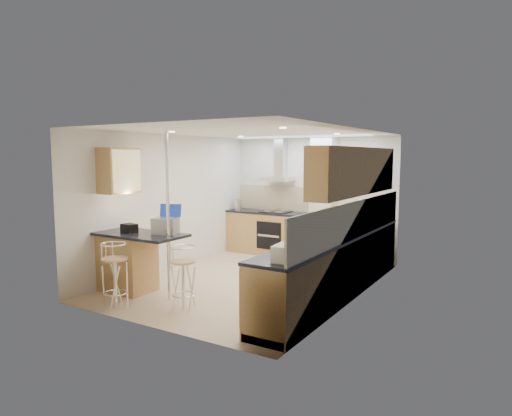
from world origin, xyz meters
The scene contains 16 objects.
ground centered at (0.00, 0.00, 0.00)m, with size 4.80×4.80×0.00m, color beige.
room_shell centered at (0.32, 0.38, 1.54)m, with size 3.64×4.84×2.51m.
right_counter centered at (1.50, 0.00, 0.46)m, with size 0.63×4.40×0.92m.
back_counter centered at (-0.95, 2.10, 0.46)m, with size 1.70×0.63×0.92m.
peninsula centered at (-1.12, -1.45, 0.48)m, with size 1.47×0.72×0.94m.
microwave centered at (1.38, 0.25, 1.06)m, with size 0.52×0.35×0.29m, color silver.
laptop centered at (-0.73, -1.29, 1.06)m, with size 0.36×0.27×0.25m, color #97999E.
bag centered at (-1.31, -1.47, 1.00)m, with size 0.24×0.17×0.13m, color black.
bar_stool_near centered at (-0.94, -2.10, 0.46)m, with size 0.38×0.38×0.92m, color tan, non-canonical shape.
bar_stool_end centered at (-0.08, -1.66, 0.44)m, with size 0.36×0.36×0.89m, color tan, non-canonical shape.
jar_a centered at (1.56, 0.90, 1.01)m, with size 0.12×0.12×0.17m, color beige.
jar_b centered at (1.56, 0.55, 0.99)m, with size 0.11×0.11×0.15m, color beige.
jar_c centered at (1.47, -0.57, 1.03)m, with size 0.14×0.14×0.22m, color beige.
jar_d centered at (1.48, -1.08, 0.98)m, with size 0.10×0.10×0.13m, color silver.
bread_bin centered at (1.63, -1.85, 1.01)m, with size 0.28×0.36×0.19m, color beige.
kettle centered at (-1.60, 1.99, 1.04)m, with size 0.16×0.16×0.24m, color silver.
Camera 1 is at (3.97, -6.37, 2.11)m, focal length 32.00 mm.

